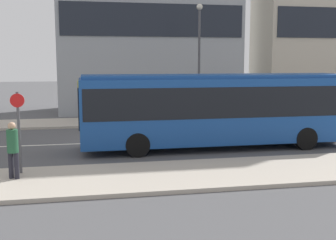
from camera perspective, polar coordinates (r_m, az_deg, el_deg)
name	(u,v)px	position (r m, az deg, el deg)	size (l,w,h in m)	color
ground_plane	(108,143)	(19.58, -8.16, -3.06)	(120.00, 120.00, 0.00)	#4F4F51
sidewalk_near	(118,178)	(13.49, -6.75, -7.84)	(44.00, 3.50, 0.13)	#B2A899
sidewalk_far	(102,122)	(25.73, -8.90, -0.28)	(44.00, 3.50, 0.13)	#B2A899
lane_centerline	(108,143)	(19.58, -8.16, -3.05)	(41.80, 0.16, 0.01)	silver
city_bus	(217,106)	(18.20, 6.59, 1.93)	(11.60, 2.62, 3.16)	#194793
parked_car_0	(329,112)	(27.09, 21.02, 0.98)	(4.46, 1.88, 1.42)	silver
pedestrian_near_stop	(13,147)	(13.76, -20.29, -3.39)	(0.34, 0.34, 1.77)	#23232D
bus_stop_sign	(19,126)	(14.27, -19.57, -0.77)	(0.44, 0.12, 2.64)	#4C4C51
street_lamp	(199,50)	(25.35, 4.24, 9.38)	(0.36, 0.36, 6.91)	#4C4C51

